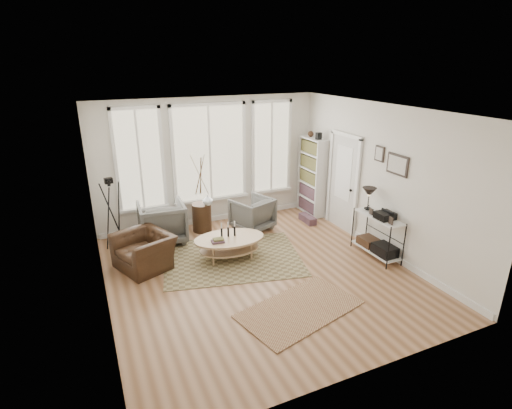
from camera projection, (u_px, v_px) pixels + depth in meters
name	position (u px, v px, depth m)	size (l,w,h in m)	color
room	(260.00, 199.00, 6.79)	(5.50, 5.54, 2.90)	#A47753
bay_window	(210.00, 155.00, 9.02)	(4.14, 0.12, 2.24)	#C4B884
door	(343.00, 181.00, 8.83)	(0.09, 1.06, 2.22)	silver
bookcase	(312.00, 176.00, 9.76)	(0.31, 0.85, 2.06)	white
low_shelf	(377.00, 232.00, 7.73)	(0.38, 1.08, 1.30)	white
wall_art	(393.00, 162.00, 7.36)	(0.04, 0.88, 0.44)	black
rug_main	(232.00, 258.00, 7.79)	(2.60, 1.95, 0.01)	brown
rug_runner	(300.00, 309.00, 6.19)	(1.88, 1.04, 0.01)	brown
coffee_table	(229.00, 242.00, 7.70)	(1.43, 0.98, 0.63)	tan
armchair_left	(162.00, 222.00, 8.38)	(0.93, 0.96, 0.87)	#5F5F5A
armchair_right	(252.00, 214.00, 9.02)	(0.79, 0.81, 0.74)	#5F5F5A
side_table	(201.00, 194.00, 8.75)	(0.43, 0.43, 1.79)	#392314
vase	(208.00, 200.00, 8.73)	(0.22, 0.22, 0.23)	silver
accent_chair	(144.00, 251.00, 7.37)	(0.87, 1.00, 0.65)	#392314
tripod_camera	(113.00, 218.00, 7.92)	(0.53, 0.53, 1.51)	black
book_stack_near	(304.00, 217.00, 9.61)	(0.19, 0.25, 0.16)	brown
book_stack_far	(311.00, 221.00, 9.37)	(0.20, 0.26, 0.16)	brown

